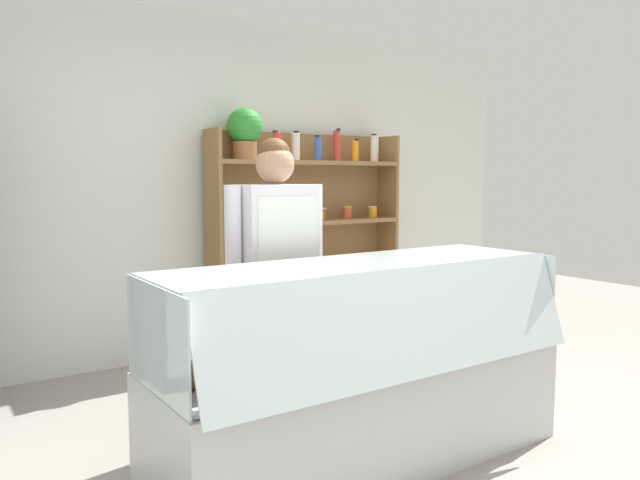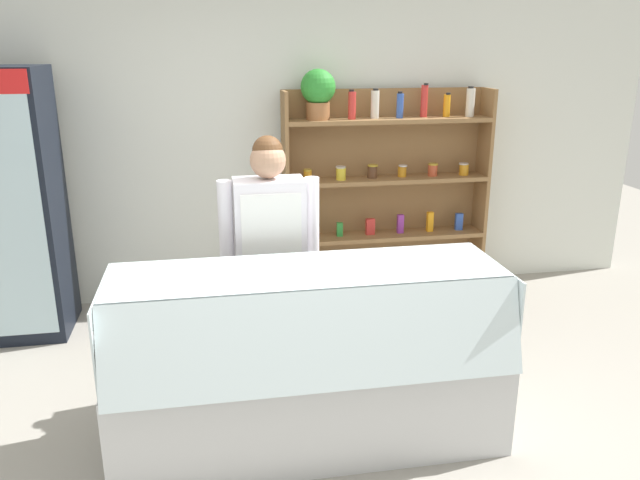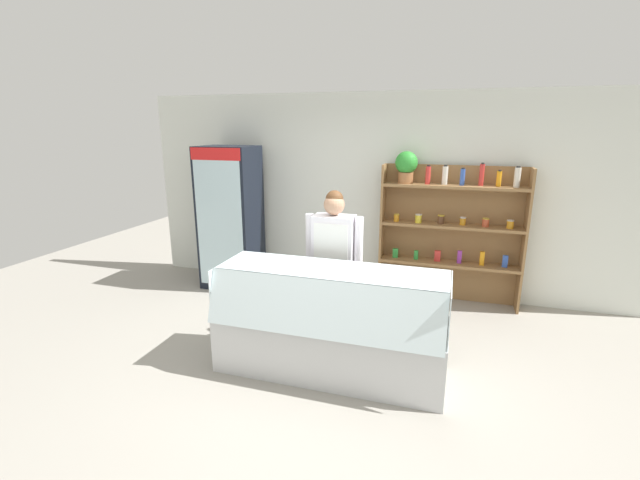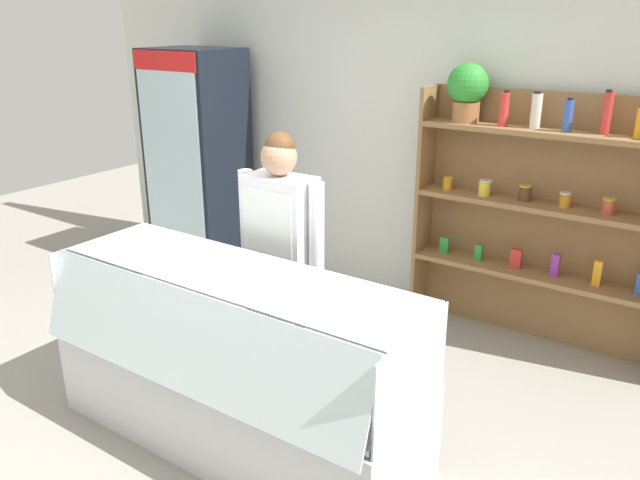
{
  "view_description": "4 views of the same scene",
  "coord_description": "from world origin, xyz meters",
  "px_view_note": "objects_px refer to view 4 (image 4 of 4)",
  "views": [
    {
      "loc": [
        -1.9,
        -2.31,
        1.43
      ],
      "look_at": [
        0.1,
        0.63,
        1.06
      ],
      "focal_mm": 35.0,
      "sensor_mm": 36.0,
      "label": 1
    },
    {
      "loc": [
        -0.51,
        -2.96,
        2.15
      ],
      "look_at": [
        0.14,
        0.66,
        0.99
      ],
      "focal_mm": 35.0,
      "sensor_mm": 36.0,
      "label": 2
    },
    {
      "loc": [
        0.96,
        -3.45,
        2.26
      ],
      "look_at": [
        -0.35,
        0.77,
        1.08
      ],
      "focal_mm": 24.0,
      "sensor_mm": 36.0,
      "label": 3
    },
    {
      "loc": [
        2.01,
        -2.12,
        2.26
      ],
      "look_at": [
        0.04,
        0.78,
        1.0
      ],
      "focal_mm": 35.0,
      "sensor_mm": 36.0,
      "label": 4
    }
  ],
  "objects_px": {
    "drinks_fridge": "(198,163)",
    "shelving_unit": "(533,195)",
    "shop_clerk": "(280,243)",
    "deli_display_case": "(235,391)"
  },
  "relations": [
    {
      "from": "shop_clerk",
      "to": "shelving_unit",
      "type": "bearing_deg",
      "value": 54.05
    },
    {
      "from": "deli_display_case",
      "to": "shop_clerk",
      "type": "bearing_deg",
      "value": 102.59
    },
    {
      "from": "shelving_unit",
      "to": "shop_clerk",
      "type": "distance_m",
      "value": 1.82
    },
    {
      "from": "drinks_fridge",
      "to": "shelving_unit",
      "type": "xyz_separation_m",
      "value": [
        2.91,
        0.29,
        0.09
      ]
    },
    {
      "from": "drinks_fridge",
      "to": "deli_display_case",
      "type": "height_order",
      "value": "drinks_fridge"
    },
    {
      "from": "drinks_fridge",
      "to": "shelving_unit",
      "type": "relative_size",
      "value": 1.02
    },
    {
      "from": "deli_display_case",
      "to": "shop_clerk",
      "type": "xyz_separation_m",
      "value": [
        -0.14,
        0.61,
        0.66
      ]
    },
    {
      "from": "deli_display_case",
      "to": "shop_clerk",
      "type": "relative_size",
      "value": 1.29
    },
    {
      "from": "shelving_unit",
      "to": "shop_clerk",
      "type": "xyz_separation_m",
      "value": [
        -1.07,
        -1.47,
        -0.12
      ]
    },
    {
      "from": "deli_display_case",
      "to": "shelving_unit",
      "type": "bearing_deg",
      "value": 65.86
    }
  ]
}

